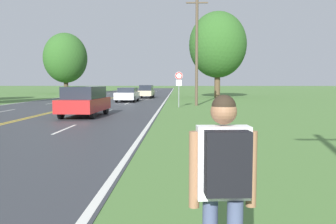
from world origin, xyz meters
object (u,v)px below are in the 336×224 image
(hitchhiker_person, at_px, (224,174))
(car_champagne_sedan_mid_near, at_px, (146,91))
(car_red_suv_nearest, at_px, (85,101))
(tree_behind_sign, at_px, (65,58))
(car_silver_sedan_approaching, at_px, (128,94))
(traffic_sign, at_px, (179,81))
(tree_right_cluster, at_px, (218,45))

(hitchhiker_person, xyz_separation_m, car_champagne_sedan_mid_near, (-4.33, 40.93, -0.30))
(hitchhiker_person, xyz_separation_m, car_red_suv_nearest, (-5.70, 16.87, -0.21))
(tree_behind_sign, relative_size, car_silver_sedan_approaching, 2.24)
(traffic_sign, height_order, car_red_suv_nearest, traffic_sign)
(tree_behind_sign, distance_m, car_champagne_sedan_mid_near, 24.06)
(hitchhiker_person, height_order, car_silver_sedan_approaching, hitchhiker_person)
(traffic_sign, bearing_deg, tree_right_cluster, 74.31)
(car_silver_sedan_approaching, bearing_deg, tree_right_cluster, 134.76)
(traffic_sign, bearing_deg, car_champagne_sedan_mid_near, 103.68)
(hitchhiker_person, relative_size, car_champagne_sedan_mid_near, 0.44)
(hitchhiker_person, height_order, traffic_sign, traffic_sign)
(car_red_suv_nearest, bearing_deg, tree_right_cluster, 159.74)
(tree_behind_sign, bearing_deg, tree_right_cluster, -34.04)
(tree_right_cluster, relative_size, car_champagne_sedan_mid_near, 2.57)
(car_red_suv_nearest, relative_size, car_silver_sedan_approaching, 1.01)
(hitchhiker_person, bearing_deg, car_champagne_sedan_mid_near, 1.99)
(tree_right_cluster, bearing_deg, car_red_suv_nearest, -112.28)
(tree_right_cluster, xyz_separation_m, car_silver_sedan_approaching, (-10.02, -9.60, -5.87))
(tree_behind_sign, xyz_separation_m, car_champagne_sedan_mid_near, (15.59, -17.54, -5.32))
(tree_behind_sign, height_order, tree_right_cluster, tree_right_cluster)
(traffic_sign, bearing_deg, car_silver_sedan_approaching, 123.18)
(traffic_sign, xyz_separation_m, tree_behind_sign, (-19.59, 33.97, 4.07))
(tree_behind_sign, bearing_deg, traffic_sign, -60.03)
(hitchhiker_person, relative_size, tree_right_cluster, 0.17)
(hitchhiker_person, distance_m, traffic_sign, 24.52)
(tree_behind_sign, bearing_deg, car_red_suv_nearest, -71.13)
(hitchhiker_person, distance_m, tree_behind_sign, 61.97)
(tree_right_cluster, relative_size, car_red_suv_nearest, 2.28)
(hitchhiker_person, height_order, car_red_suv_nearest, hitchhiker_person)
(car_champagne_sedan_mid_near, bearing_deg, hitchhiker_person, 7.96)
(tree_right_cluster, distance_m, car_silver_sedan_approaching, 15.06)
(traffic_sign, relative_size, car_red_suv_nearest, 0.58)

